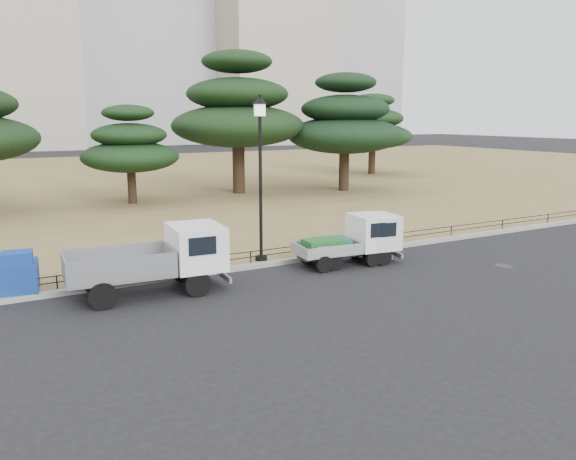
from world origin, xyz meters
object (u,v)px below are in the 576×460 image
truck_large (156,258)px  truck_kei_front (348,241)px  tarp_pile (6,276)px  street_lamp (260,152)px  truck_kei_rear (359,240)px

truck_large → truck_kei_front: truck_large is taller
truck_kei_front → tarp_pile: 10.43m
tarp_pile → truck_large: bearing=-24.3°
truck_kei_front → street_lamp: 4.18m
truck_kei_rear → street_lamp: size_ratio=0.61×
street_lamp → tarp_pile: street_lamp is taller
street_lamp → truck_kei_front: bearing=-28.2°
truck_kei_front → street_lamp: (-2.59, 1.39, 2.97)m
tarp_pile → truck_kei_front: bearing=-9.2°
truck_kei_front → tarp_pile: size_ratio=1.75×
truck_large → truck_kei_rear: truck_large is taller
truck_kei_front → street_lamp: street_lamp is taller
truck_large → street_lamp: street_lamp is taller
truck_kei_rear → truck_kei_front: bearing=-175.1°
truck_large → truck_kei_front: size_ratio=1.36×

